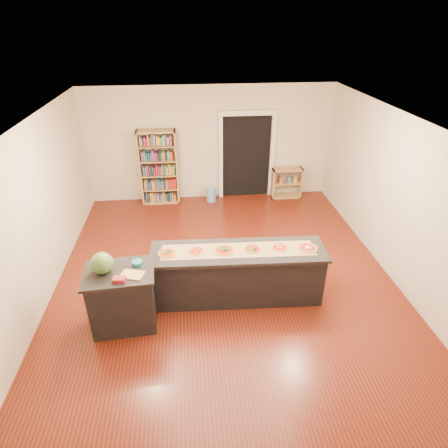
{
  "coord_description": "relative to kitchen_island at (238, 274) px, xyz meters",
  "views": [
    {
      "loc": [
        -0.58,
        -5.44,
        4.2
      ],
      "look_at": [
        0.0,
        0.2,
        1.0
      ],
      "focal_mm": 30.0,
      "sensor_mm": 36.0,
      "label": 1
    }
  ],
  "objects": [
    {
      "name": "room",
      "position": [
        -0.15,
        0.54,
        0.94
      ],
      "size": [
        6.0,
        7.0,
        2.8
      ],
      "color": "beige",
      "rests_on": "ground"
    },
    {
      "name": "doorway",
      "position": [
        0.75,
        4.0,
        0.74
      ],
      "size": [
        1.4,
        0.09,
        2.21
      ],
      "color": "black",
      "rests_on": "room"
    },
    {
      "name": "kitchen_island",
      "position": [
        0.0,
        0.0,
        0.0
      ],
      "size": [
        2.8,
        0.76,
        0.92
      ],
      "rotation": [
        0.0,
        0.0,
        -0.04
      ],
      "color": "black",
      "rests_on": "ground"
    },
    {
      "name": "side_counter",
      "position": [
        -1.79,
        -0.46,
        0.03
      ],
      "size": [
        1.0,
        0.73,
        0.99
      ],
      "rotation": [
        0.0,
        0.0,
        0.07
      ],
      "color": "black",
      "rests_on": "ground"
    },
    {
      "name": "bookshelf",
      "position": [
        -1.43,
        3.82,
        0.45
      ],
      "size": [
        0.92,
        0.33,
        1.84
      ],
      "primitive_type": "cube",
      "color": "tan",
      "rests_on": "ground"
    },
    {
      "name": "low_shelf",
      "position": [
        1.79,
        3.82,
        -0.08
      ],
      "size": [
        0.77,
        0.33,
        0.77
      ],
      "primitive_type": "cube",
      "color": "tan",
      "rests_on": "ground"
    },
    {
      "name": "waste_bin",
      "position": [
        -0.17,
        3.74,
        -0.3
      ],
      "size": [
        0.23,
        0.23,
        0.33
      ],
      "primitive_type": "cylinder",
      "color": "#6498DF",
      "rests_on": "ground"
    },
    {
      "name": "kraft_paper",
      "position": [
        0.0,
        0.01,
        0.46
      ],
      "size": [
        2.44,
        0.54,
        0.0
      ],
      "primitive_type": "cube",
      "rotation": [
        0.0,
        0.0,
        -0.04
      ],
      "color": "olive",
      "rests_on": "kitchen_island"
    },
    {
      "name": "watermelon",
      "position": [
        -2.0,
        -0.46,
        0.68
      ],
      "size": [
        0.31,
        0.31,
        0.31
      ],
      "primitive_type": "sphere",
      "color": "#144214",
      "rests_on": "side_counter"
    },
    {
      "name": "cutting_board",
      "position": [
        -1.58,
        -0.58,
        0.54
      ],
      "size": [
        0.36,
        0.29,
        0.02
      ],
      "primitive_type": "cube",
      "rotation": [
        0.0,
        0.0,
        -0.29
      ],
      "color": "tan",
      "rests_on": "side_counter"
    },
    {
      "name": "package_red",
      "position": [
        -1.74,
        -0.69,
        0.55
      ],
      "size": [
        0.18,
        0.13,
        0.06
      ],
      "primitive_type": "cube",
      "rotation": [
        0.0,
        0.0,
        -0.09
      ],
      "color": "maroon",
      "rests_on": "side_counter"
    },
    {
      "name": "package_teal",
      "position": [
        -1.54,
        -0.32,
        0.55
      ],
      "size": [
        0.15,
        0.15,
        0.06
      ],
      "primitive_type": "cylinder",
      "color": "#195966",
      "rests_on": "side_counter"
    },
    {
      "name": "pizza_a",
      "position": [
        -1.12,
        0.02,
        0.47
      ],
      "size": [
        0.27,
        0.27,
        0.02
      ],
      "color": "#BB8548",
      "rests_on": "kitchen_island"
    },
    {
      "name": "pizza_b",
      "position": [
        -0.67,
        0.05,
        0.47
      ],
      "size": [
        0.26,
        0.26,
        0.02
      ],
      "color": "#BB8548",
      "rests_on": "kitchen_island"
    },
    {
      "name": "pizza_c",
      "position": [
        -0.22,
        0.01,
        0.47
      ],
      "size": [
        0.32,
        0.32,
        0.02
      ],
      "color": "#BB8548",
      "rests_on": "kitchen_island"
    },
    {
      "name": "pizza_d",
      "position": [
        0.22,
        0.0,
        0.47
      ],
      "size": [
        0.27,
        0.27,
        0.02
      ],
      "color": "#BB8548",
      "rests_on": "kitchen_island"
    },
    {
      "name": "pizza_e",
      "position": [
        0.67,
        0.01,
        0.47
      ],
      "size": [
        0.28,
        0.28,
        0.02
      ],
      "color": "#BB8548",
      "rests_on": "kitchen_island"
    },
    {
      "name": "pizza_f",
      "position": [
        1.12,
        -0.05,
        0.47
      ],
      "size": [
        0.32,
        0.32,
        0.02
      ],
      "color": "#BB8548",
      "rests_on": "kitchen_island"
    }
  ]
}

